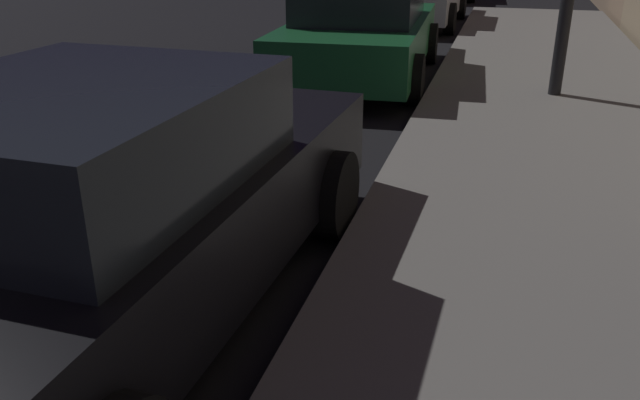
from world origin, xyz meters
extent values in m
cube|color=black|center=(2.85, 2.50, 0.57)|extent=(2.05, 4.62, 0.64)
cube|color=#1E2328|center=(2.85, 2.37, 1.15)|extent=(1.74, 2.13, 0.56)
cylinder|color=black|center=(1.94, 3.94, 0.33)|extent=(0.24, 0.67, 0.66)
cylinder|color=black|center=(3.85, 3.88, 0.33)|extent=(0.24, 0.67, 0.66)
cube|color=#19592D|center=(2.85, 9.28, 0.57)|extent=(2.10, 4.68, 0.64)
cube|color=#1E2328|center=(2.85, 9.23, 1.15)|extent=(1.76, 2.42, 0.56)
cylinder|color=black|center=(1.84, 10.65, 0.33)|extent=(0.25, 0.67, 0.66)
cylinder|color=black|center=(3.71, 10.75, 0.33)|extent=(0.25, 0.67, 0.66)
cylinder|color=black|center=(1.99, 7.81, 0.33)|extent=(0.25, 0.67, 0.66)
cylinder|color=black|center=(3.86, 7.91, 0.33)|extent=(0.25, 0.67, 0.66)
cylinder|color=black|center=(1.97, 16.67, 0.33)|extent=(0.22, 0.66, 0.66)
cylinder|color=black|center=(3.75, 16.66, 0.33)|extent=(0.22, 0.66, 0.66)
cylinder|color=black|center=(1.95, 14.00, 0.33)|extent=(0.22, 0.66, 0.66)
cylinder|color=black|center=(3.73, 13.99, 0.33)|extent=(0.22, 0.66, 0.66)
camera|label=1|loc=(4.97, -0.41, 2.17)|focal=36.51mm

